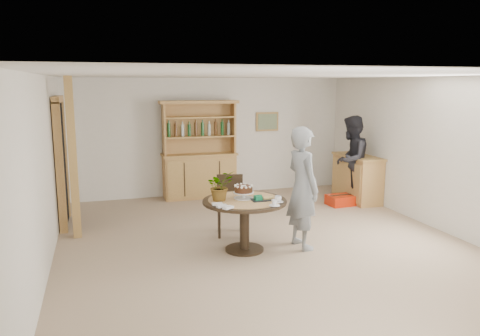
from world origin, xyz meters
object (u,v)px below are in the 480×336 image
(dining_table, at_px, (245,210))
(adult_person, at_px, (351,160))
(dining_chair, at_px, (230,201))
(red_suitcase, at_px, (343,200))
(sideboard, at_px, (357,178))
(teen_boy, at_px, (302,188))
(hutch, at_px, (199,165))

(dining_table, height_order, adult_person, adult_person)
(dining_chair, relative_size, red_suitcase, 1.51)
(dining_table, distance_m, red_suitcase, 3.29)
(sideboard, bearing_deg, teen_boy, -135.32)
(adult_person, height_order, red_suitcase, adult_person)
(teen_boy, relative_size, adult_person, 1.01)
(teen_boy, bearing_deg, dining_table, 76.06)
(adult_person, distance_m, red_suitcase, 0.82)
(dining_table, bearing_deg, dining_chair, 88.72)
(hutch, distance_m, teen_boy, 3.56)
(teen_boy, bearing_deg, red_suitcase, -49.38)
(sideboard, relative_size, red_suitcase, 2.01)
(hutch, relative_size, dining_chair, 2.16)
(adult_person, xyz_separation_m, red_suitcase, (-0.22, -0.11, -0.78))
(hutch, bearing_deg, teen_boy, -77.24)
(red_suitcase, bearing_deg, sideboard, 23.99)
(teen_boy, xyz_separation_m, adult_person, (2.01, 2.10, -0.01))
(teen_boy, bearing_deg, adult_person, -51.03)
(dining_chair, height_order, red_suitcase, dining_chair)
(dining_chair, xyz_separation_m, red_suitcase, (2.63, 1.06, -0.43))
(hutch, distance_m, red_suitcase, 3.04)
(hutch, xyz_separation_m, dining_table, (-0.06, -3.37, -0.08))
(sideboard, xyz_separation_m, red_suitcase, (-0.46, -0.24, -0.37))
(sideboard, distance_m, dining_table, 3.77)
(dining_table, xyz_separation_m, dining_chair, (0.02, 0.83, -0.07))
(sideboard, xyz_separation_m, dining_table, (-3.10, -2.13, 0.13))
(teen_boy, bearing_deg, dining_chair, 34.65)
(dining_table, bearing_deg, sideboard, 34.45)
(teen_boy, distance_m, adult_person, 2.91)
(adult_person, bearing_deg, sideboard, 165.18)
(dining_chair, bearing_deg, hutch, 102.43)
(hutch, height_order, teen_boy, hutch)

